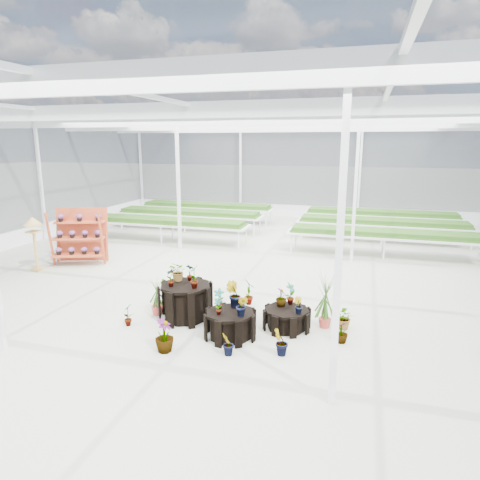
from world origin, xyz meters
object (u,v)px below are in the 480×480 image
(plinth_tall, at_px, (186,302))
(bird_table, at_px, (35,244))
(plinth_low, at_px, (287,319))
(shelf_rack, at_px, (79,237))
(plinth_mid, at_px, (230,324))

(plinth_tall, relative_size, bird_table, 0.70)
(plinth_low, distance_m, shelf_rack, 7.77)
(plinth_mid, height_order, plinth_low, plinth_mid)
(plinth_mid, xyz_separation_m, bird_table, (-6.91, 2.65, 0.55))
(bird_table, bearing_deg, plinth_low, -19.16)
(plinth_tall, bearing_deg, bird_table, 160.22)
(shelf_rack, bearing_deg, plinth_tall, -52.66)
(shelf_rack, bearing_deg, bird_table, -147.18)
(plinth_low, bearing_deg, plinth_mid, -145.01)
(plinth_low, xyz_separation_m, bird_table, (-7.91, 1.95, 0.60))
(plinth_low, relative_size, shelf_rack, 0.55)
(plinth_mid, distance_m, plinth_low, 1.22)
(plinth_tall, distance_m, plinth_low, 2.21)
(plinth_low, bearing_deg, bird_table, 166.13)
(plinth_low, distance_m, bird_table, 8.17)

